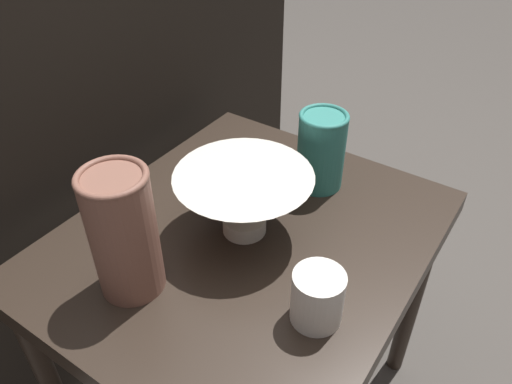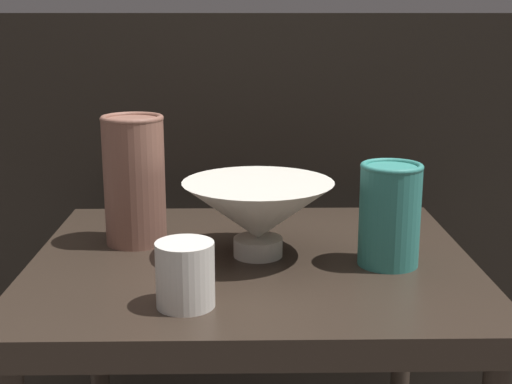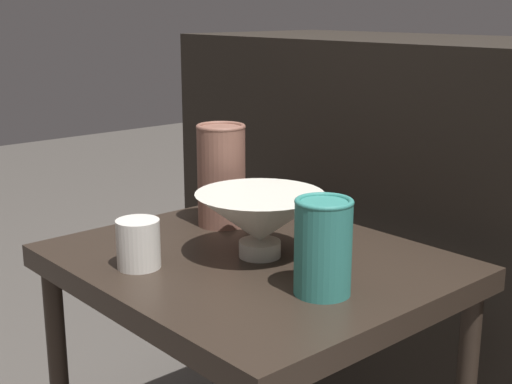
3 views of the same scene
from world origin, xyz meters
TOP-DOWN VIEW (x-y plane):
  - table at (0.00, 0.00)m, footprint 0.64×0.55m
  - couch_backdrop at (0.00, 0.60)m, footprint 1.38×0.50m
  - bowl at (0.01, 0.01)m, footprint 0.22×0.22m
  - vase_textured_left at (-0.18, 0.08)m, footprint 0.10×0.10m
  - vase_colorful_right at (0.19, -0.03)m, footprint 0.09×0.09m
  - cup at (-0.08, -0.18)m, footprint 0.07×0.07m

SIDE VIEW (x-z plane):
  - couch_backdrop at x=0.00m, z-range 0.00..0.88m
  - table at x=0.00m, z-range 0.20..0.73m
  - cup at x=-0.08m, z-range 0.53..0.61m
  - bowl at x=0.01m, z-range 0.54..0.65m
  - vase_colorful_right at x=0.19m, z-range 0.53..0.68m
  - vase_textured_left at x=-0.18m, z-range 0.53..0.73m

